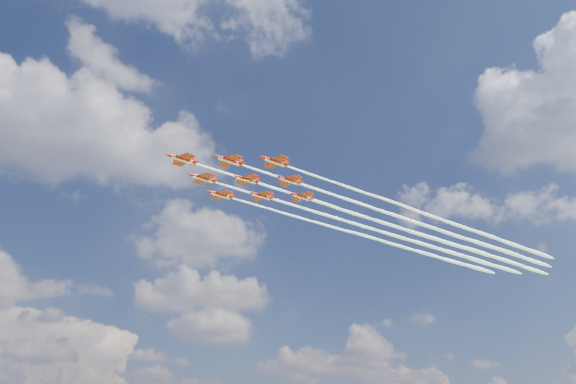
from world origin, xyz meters
name	(u,v)px	position (x,y,z in m)	size (l,w,h in m)	color
jet_lead	(383,222)	(56.70, 15.25, 73.52)	(150.58, 58.38, 2.41)	#B21709
jet_row2_port	(418,223)	(68.71, 12.19, 73.52)	(150.58, 58.38, 2.41)	#B21709
jet_row2_starb	(388,234)	(63.86, 25.37, 73.52)	(150.58, 58.38, 2.41)	#B21709
jet_row3_port	(453,223)	(80.73, 9.13, 73.52)	(150.58, 58.38, 2.41)	#B21709
jet_row3_centre	(422,234)	(75.87, 22.31, 73.52)	(150.58, 58.38, 2.41)	#B21709
jet_row3_starb	(393,244)	(71.02, 35.49, 73.52)	(150.58, 58.38, 2.41)	#B21709
jet_row4_port	(455,235)	(87.89, 19.25, 73.52)	(150.58, 58.38, 2.41)	#B21709
jet_row4_starb	(425,245)	(83.03, 32.43, 73.52)	(150.58, 58.38, 2.41)	#B21709
jet_tail	(457,245)	(95.05, 29.37, 73.52)	(150.58, 58.38, 2.41)	#B21709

